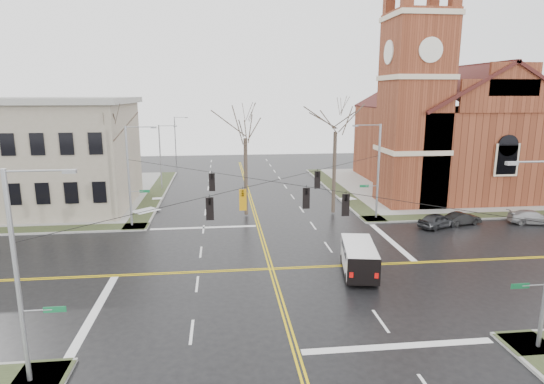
{
  "coord_description": "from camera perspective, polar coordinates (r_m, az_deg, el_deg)",
  "views": [
    {
      "loc": [
        -3.31,
        -29.48,
        11.95
      ],
      "look_at": [
        0.74,
        6.0,
        4.15
      ],
      "focal_mm": 30.0,
      "sensor_mm": 36.0,
      "label": 1
    }
  ],
  "objects": [
    {
      "name": "sidewalks",
      "position": [
        31.96,
        -0.09,
        -9.49
      ],
      "size": [
        80.0,
        80.0,
        0.17
      ],
      "color": "gray",
      "rests_on": "ground"
    },
    {
      "name": "church",
      "position": [
        61.2,
        21.04,
        8.22
      ],
      "size": [
        24.28,
        27.48,
        27.5
      ],
      "color": "maroon",
      "rests_on": "ground"
    },
    {
      "name": "streetlight_north_b",
      "position": [
        78.19,
        -11.94,
        6.57
      ],
      "size": [
        2.3,
        0.2,
        8.0
      ],
      "color": "gray",
      "rests_on": "ground"
    },
    {
      "name": "tree_nw_near",
      "position": [
        43.84,
        -3.38,
        7.4
      ],
      "size": [
        4.0,
        4.0,
        11.33
      ],
      "color": "#3A2F25",
      "rests_on": "ground"
    },
    {
      "name": "signal_pole_nw",
      "position": [
        42.34,
        -17.33,
        2.24
      ],
      "size": [
        2.75,
        0.22,
        9.0
      ],
      "color": "gray",
      "rests_on": "ground"
    },
    {
      "name": "traffic_signals",
      "position": [
        29.73,
        0.04,
        -0.31
      ],
      "size": [
        8.21,
        8.26,
        1.3
      ],
      "color": "black",
      "rests_on": "ground"
    },
    {
      "name": "span_wires",
      "position": [
        30.22,
        -0.1,
        1.35
      ],
      "size": [
        23.02,
        23.02,
        0.03
      ],
      "color": "black",
      "rests_on": "ground"
    },
    {
      "name": "road_markings",
      "position": [
        31.98,
        -0.09,
        -9.61
      ],
      "size": [
        100.0,
        100.0,
        0.01
      ],
      "color": "gold",
      "rests_on": "ground"
    },
    {
      "name": "parked_car_c",
      "position": [
        48.85,
        29.88,
        -2.76
      ],
      "size": [
        4.57,
        2.68,
        1.24
      ],
      "primitive_type": "imported",
      "rotation": [
        0.0,
        0.0,
        1.34
      ],
      "color": "#A8A8AA",
      "rests_on": "ground"
    },
    {
      "name": "tree_ne",
      "position": [
        44.99,
        7.97,
        8.18
      ],
      "size": [
        4.0,
        4.0,
        12.16
      ],
      "color": "#3A2F25",
      "rests_on": "ground"
    },
    {
      "name": "streetlight_north_a",
      "position": [
        58.43,
        -13.71,
        4.61
      ],
      "size": [
        2.3,
        0.2,
        8.0
      ],
      "color": "gray",
      "rests_on": "ground"
    },
    {
      "name": "civic_building_a",
      "position": [
        53.29,
        -27.05,
        4.02
      ],
      "size": [
        18.0,
        14.0,
        11.0
      ],
      "primitive_type": "cube",
      "color": "gray",
      "rests_on": "ground"
    },
    {
      "name": "cargo_van",
      "position": [
        31.51,
        10.81,
        -7.87
      ],
      "size": [
        2.99,
        5.58,
        2.02
      ],
      "rotation": [
        0.0,
        0.0,
        -0.18
      ],
      "color": "white",
      "rests_on": "ground"
    },
    {
      "name": "ground",
      "position": [
        31.98,
        -0.09,
        -9.62
      ],
      "size": [
        120.0,
        120.0,
        0.0
      ],
      "primitive_type": "plane",
      "color": "black",
      "rests_on": "ground"
    },
    {
      "name": "parked_car_b",
      "position": [
        45.71,
        22.77,
        -3.07
      ],
      "size": [
        3.67,
        1.94,
        1.15
      ],
      "primitive_type": "imported",
      "rotation": [
        0.0,
        0.0,
        1.79
      ],
      "color": "black",
      "rests_on": "ground"
    },
    {
      "name": "signal_pole_ne",
      "position": [
        44.08,
        12.99,
        2.87
      ],
      "size": [
        2.75,
        0.22,
        9.0
      ],
      "color": "gray",
      "rests_on": "ground"
    },
    {
      "name": "signal_pole_sw",
      "position": [
        20.9,
        -28.97,
        -8.86
      ],
      "size": [
        2.75,
        0.22,
        9.0
      ],
      "color": "gray",
      "rests_on": "ground"
    },
    {
      "name": "tree_nw_far",
      "position": [
        44.52,
        -19.68,
        6.62
      ],
      "size": [
        4.0,
        4.0,
        11.15
      ],
      "color": "#3A2F25",
      "rests_on": "ground"
    },
    {
      "name": "parked_car_a",
      "position": [
        43.81,
        20.08,
        -3.37
      ],
      "size": [
        4.23,
        3.01,
        1.34
      ],
      "primitive_type": "imported",
      "rotation": [
        0.0,
        0.0,
        1.98
      ],
      "color": "#232326",
      "rests_on": "ground"
    }
  ]
}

